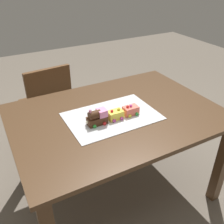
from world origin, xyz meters
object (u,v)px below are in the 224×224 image
Objects in this scene: cake_car_flatbed_coral at (131,110)px; cake_car_gondola_lemon at (115,115)px; dining_table at (116,126)px; cake_locomotive at (97,117)px; chair at (48,104)px.

cake_car_gondola_lemon is at bearing 180.00° from cake_car_flatbed_coral.
cake_locomotive is at bearing -160.13° from dining_table.
chair is (-0.27, 0.83, -0.16)m from dining_table.
dining_table is 14.00× the size of cake_car_gondola_lemon.
cake_car_gondola_lemon is (0.13, -0.00, -0.02)m from cake_locomotive.
cake_car_flatbed_coral reaches higher than dining_table.
cake_car_flatbed_coral is at bearing 105.72° from chair.
cake_car_flatbed_coral is (0.35, -0.90, 0.30)m from chair.
chair reaches higher than cake_car_flatbed_coral.
cake_locomotive reaches higher than dining_table.
dining_table is at bearing 19.87° from cake_locomotive.
dining_table is 0.17m from cake_car_flatbed_coral.
chair and cake_locomotive have the same top height.
chair is 0.97m from cake_car_gondola_lemon.
cake_locomotive is (0.10, -0.90, 0.32)m from chair.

